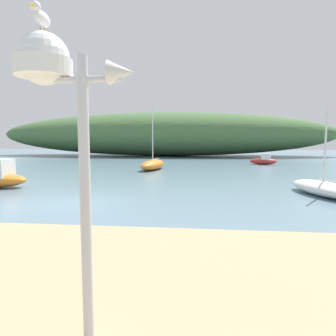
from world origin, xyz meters
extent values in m
plane|color=slate|center=(0.00, 0.00, 0.00)|extent=(120.00, 120.00, 0.00)
ellipsoid|color=#476B3D|center=(-0.22, 32.98, 3.15)|extent=(49.00, 11.11, 6.31)
cylinder|color=silver|center=(3.70, -7.79, 1.76)|extent=(0.12, 0.12, 3.12)
cylinder|color=silver|center=(3.70, -7.79, 3.07)|extent=(0.84, 0.07, 0.07)
cylinder|color=white|center=(3.29, -7.79, 3.20)|extent=(0.60, 0.60, 0.19)
sphere|color=white|center=(3.29, -7.79, 3.29)|extent=(0.55, 0.55, 0.55)
cone|color=silver|center=(4.12, -7.79, 3.13)|extent=(0.27, 0.25, 0.25)
cylinder|color=orange|center=(3.31, -7.79, 3.59)|extent=(0.01, 0.01, 0.05)
cylinder|color=orange|center=(3.27, -7.79, 3.59)|extent=(0.01, 0.01, 0.05)
ellipsoid|color=white|center=(3.29, -7.79, 3.69)|extent=(0.12, 0.28, 0.15)
ellipsoid|color=#9EA0A8|center=(3.29, -7.79, 3.72)|extent=(0.10, 0.26, 0.05)
sphere|color=white|center=(3.29, -7.90, 3.77)|extent=(0.10, 0.10, 0.10)
cone|color=gold|center=(3.29, -7.98, 3.76)|extent=(0.03, 0.06, 0.03)
ellipsoid|color=orange|center=(1.22, 12.71, 0.40)|extent=(2.05, 4.42, 0.79)
cylinder|color=silver|center=(1.22, 12.71, 2.86)|extent=(0.08, 0.08, 4.60)
cylinder|color=silver|center=(1.33, 13.34, 0.80)|extent=(0.39, 1.90, 0.06)
ellipsoid|color=white|center=(10.29, 2.61, 0.30)|extent=(2.43, 4.22, 0.61)
cylinder|color=silver|center=(10.29, 2.61, 2.18)|extent=(0.08, 0.08, 3.51)
cylinder|color=silver|center=(10.45, 2.03, 0.67)|extent=(0.55, 1.74, 0.06)
ellipsoid|color=#B72D28|center=(11.02, 18.72, 0.30)|extent=(2.60, 1.40, 0.61)
cube|color=silver|center=(11.26, 18.66, 0.73)|extent=(1.00, 0.83, 0.68)
camera|label=1|loc=(4.94, -10.88, 2.45)|focal=32.08mm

